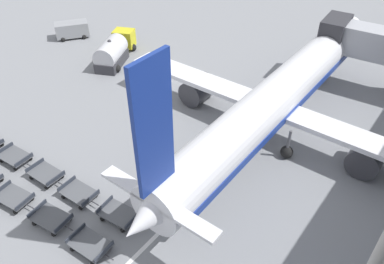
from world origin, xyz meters
The scene contains 12 objects.
ground_plane centered at (0.00, 0.00, 0.00)m, with size 500.00×500.00×0.00m, color gray.
airplane centered at (14.31, -0.86, 3.51)m, with size 31.49×38.21×13.79m.
fuel_tanker_primary centered at (-7.43, -0.58, 1.37)m, with size 5.77×8.32×3.27m.
service_van centered at (-17.36, 0.91, 1.14)m, with size 4.20×4.77×2.10m.
baggage_dolly_row_near_col_d centered at (3.40, -20.75, 0.48)m, with size 3.48×2.12×0.92m.
baggage_dolly_row_near_col_e centered at (7.23, -20.24, 0.48)m, with size 3.48×2.12×0.92m.
baggage_dolly_row_near_col_f centered at (11.10, -19.98, 0.48)m, with size 3.45×2.00×0.92m.
baggage_dolly_row_mid_a_col_c centered at (-0.69, -18.17, 0.48)m, with size 3.46×2.02×0.92m.
baggage_dolly_row_mid_a_col_d centered at (3.16, -17.82, 0.48)m, with size 3.43×1.94×0.92m.
baggage_dolly_row_mid_a_col_e centered at (6.88, -17.51, 0.48)m, with size 3.44×1.96×0.92m.
baggage_dolly_row_mid_a_col_f centered at (10.74, -17.07, 0.48)m, with size 3.47×2.05×0.92m.
stand_guidance_stripe centered at (13.70, -8.84, 0.00)m, with size 0.76×39.24×0.01m.
Camera 1 is at (25.46, -27.57, 21.40)m, focal length 35.00 mm.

